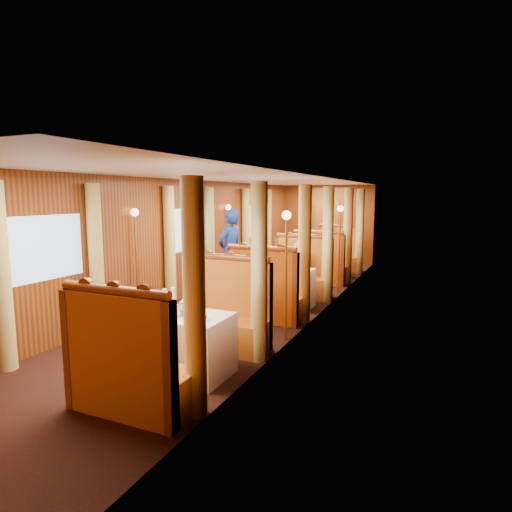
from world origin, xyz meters
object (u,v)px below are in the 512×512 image
Objects in this scene: banquette_near_fwd at (129,372)px; steward at (230,252)px; table_far at (330,263)px; table_mid at (285,288)px; banquette_far_aft at (338,256)px; banquette_near_aft at (225,319)px; teapot_left at (168,309)px; teapot_right at (176,312)px; passenger at (298,264)px; rose_vase_far at (329,242)px; table_near at (186,345)px; rose_vase_mid at (286,260)px; banquette_mid_aft at (301,277)px; teapot_back at (183,308)px; banquette_mid_fwd at (265,297)px; banquette_far_fwd at (319,267)px; fruit_plate at (201,318)px; tea_tray at (176,314)px.

banquette_near_fwd is 0.72× the size of steward.
table_far is 3.30m from steward.
banquette_near_fwd is 5.38m from steward.
table_mid is 4.51m from banquette_far_aft.
banquette_near_aft is 1.21m from teapot_left.
banquette_near_aft and banquette_far_aft have the same top height.
steward is at bearing 86.10° from teapot_right.
passenger is (-0.00, -3.74, 0.32)m from banquette_far_aft.
rose_vase_far is 3.25m from steward.
passenger is at bearing 90.00° from table_near.
banquette_mid_aft is at bearing 90.50° from rose_vase_mid.
table_near is 1.00× the size of table_far.
table_mid is 0.55m from rose_vase_mid.
banquette_near_aft is 3.50m from banquette_mid_aft.
teapot_left is 1.22× the size of teapot_back.
banquette_mid_fwd is (0.00, 1.47, 0.00)m from banquette_near_aft.
rose_vase_far is at bearing 167.39° from steward.
teapot_back is 3.45m from rose_vase_mid.
banquette_far_fwd reaches higher than table_near.
table_far is 1.02m from banquette_far_aft.
steward is at bearing -111.32° from banquette_far_aft.
banquette_near_fwd is 5.65× the size of fruit_plate.
banquette_near_aft is 1.28× the size of table_mid.
steward is at bearing 106.47° from banquette_near_fwd.
banquette_mid_aft is 4.47m from teapot_back.
rose_vase_far is at bearing 90.16° from banquette_near_fwd.
steward reaches higher than banquette_mid_fwd.
table_near is 0.78× the size of banquette_mid_fwd.
banquette_near_aft is at bearing 65.01° from teapot_right.
table_far is 6.19× the size of teapot_right.
banquette_far_aft reaches higher than table_near.
passenger is at bearing 93.71° from fruit_plate.
banquette_far_fwd is 6.13m from teapot_right.
steward reaches higher than table_far.
banquette_far_fwd reaches higher than teapot_left.
rose_vase_mid is (0.01, -2.48, 0.50)m from banquette_far_fwd.
banquette_mid_fwd reaches higher than passenger.
table_mid is at bearing -90.00° from banquette_far_aft.
rose_vase_mid and rose_vase_far have the same top height.
passenger reaches higher than tea_tray.
steward is at bearing 110.22° from table_near.
banquette_far_fwd is 3.72× the size of rose_vase_mid.
rose_vase_mid is at bearing 82.84° from steward.
banquette_far_fwd is 3.72× the size of rose_vase_far.
tea_tray is at bearing 100.55° from teapot_right.
teapot_right is at bearing -90.61° from table_mid.
banquette_near_fwd is 1.00× the size of banquette_near_aft.
teapot_back is at bearing -91.27° from rose_vase_mid.
passenger is at bearing 66.43° from teapot_right.
passenger is (-0.28, 4.39, -0.03)m from fruit_plate.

